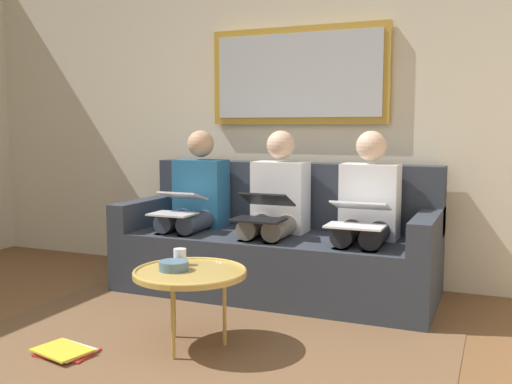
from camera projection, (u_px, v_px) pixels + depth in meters
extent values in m
cube|color=beige|center=(301.00, 109.00, 4.48)|extent=(6.00, 0.12, 2.60)
cube|color=brown|center=(192.00, 351.00, 3.02)|extent=(2.60, 1.80, 0.01)
cube|color=#2D333D|center=(275.00, 263.00, 4.09)|extent=(2.20, 0.90, 0.42)
cube|color=#2D333D|center=(292.00, 194.00, 4.37)|extent=(2.20, 0.20, 0.48)
cube|color=#2D333D|center=(428.00, 230.00, 3.66)|extent=(0.14, 0.90, 0.20)
cube|color=#2D333D|center=(150.00, 211.00, 4.46)|extent=(0.14, 0.90, 0.20)
cube|color=#B7892D|center=(298.00, 76.00, 4.37)|extent=(1.39, 0.04, 0.72)
cube|color=#B2B7BC|center=(297.00, 75.00, 4.34)|extent=(1.29, 0.01, 0.62)
cylinder|color=tan|center=(190.00, 273.00, 3.03)|extent=(0.60, 0.60, 0.03)
torus|color=tan|center=(190.00, 271.00, 3.03)|extent=(0.60, 0.60, 0.02)
cylinder|color=#B28E42|center=(173.00, 322.00, 2.89)|extent=(0.02, 0.02, 0.39)
cylinder|color=#B28E42|center=(225.00, 310.00, 3.08)|extent=(0.02, 0.02, 0.39)
cylinder|color=#B28E42|center=(174.00, 304.00, 3.20)|extent=(0.02, 0.02, 0.39)
cylinder|color=silver|center=(180.00, 257.00, 3.16)|extent=(0.07, 0.07, 0.09)
cylinder|color=slate|center=(174.00, 266.00, 3.04)|extent=(0.16, 0.16, 0.05)
cube|color=silver|center=(370.00, 201.00, 3.89)|extent=(0.38, 0.22, 0.50)
sphere|color=beige|center=(371.00, 146.00, 3.85)|extent=(0.20, 0.20, 0.20)
cylinder|color=#232328|center=(377.00, 234.00, 3.68)|extent=(0.14, 0.42, 0.14)
cylinder|color=#232328|center=(349.00, 232.00, 3.75)|extent=(0.14, 0.42, 0.14)
cylinder|color=#232328|center=(369.00, 285.00, 3.52)|extent=(0.11, 0.11, 0.42)
cylinder|color=#232328|center=(340.00, 282.00, 3.59)|extent=(0.11, 0.11, 0.42)
cube|color=white|center=(355.00, 226.00, 3.51)|extent=(0.35, 0.21, 0.01)
cube|color=white|center=(361.00, 206.00, 3.63)|extent=(0.35, 0.21, 0.07)
cube|color=#A5C6EA|center=(360.00, 205.00, 3.63)|extent=(0.32, 0.18, 0.06)
cube|color=silver|center=(281.00, 197.00, 4.14)|extent=(0.38, 0.22, 0.50)
sphere|color=beige|center=(281.00, 145.00, 4.09)|extent=(0.20, 0.20, 0.20)
cylinder|color=gray|center=(282.00, 227.00, 3.93)|extent=(0.14, 0.42, 0.14)
cylinder|color=gray|center=(258.00, 225.00, 4.00)|extent=(0.14, 0.42, 0.14)
cylinder|color=gray|center=(271.00, 275.00, 3.77)|extent=(0.11, 0.11, 0.42)
cylinder|color=gray|center=(245.00, 272.00, 3.84)|extent=(0.11, 0.11, 0.42)
cube|color=black|center=(258.00, 220.00, 3.76)|extent=(0.33, 0.24, 0.01)
cube|color=black|center=(267.00, 199.00, 3.90)|extent=(0.33, 0.22, 0.11)
cube|color=#A5C6EA|center=(267.00, 199.00, 3.90)|extent=(0.30, 0.19, 0.09)
cube|color=#235B84|center=(201.00, 193.00, 4.38)|extent=(0.38, 0.22, 0.50)
sphere|color=tan|center=(201.00, 144.00, 4.34)|extent=(0.20, 0.20, 0.20)
cylinder|color=#384256|center=(199.00, 221.00, 4.18)|extent=(0.14, 0.42, 0.14)
cylinder|color=#384256|center=(177.00, 220.00, 4.25)|extent=(0.14, 0.42, 0.14)
cylinder|color=#384256|center=(185.00, 266.00, 4.01)|extent=(0.11, 0.11, 0.42)
cylinder|color=#384256|center=(162.00, 263.00, 4.08)|extent=(0.11, 0.11, 0.42)
cube|color=silver|center=(173.00, 214.00, 4.01)|extent=(0.30, 0.22, 0.01)
cube|color=silver|center=(183.00, 196.00, 4.13)|extent=(0.30, 0.22, 0.07)
cube|color=#A5C6EA|center=(182.00, 195.00, 4.12)|extent=(0.27, 0.19, 0.06)
cube|color=red|center=(67.00, 352.00, 2.98)|extent=(0.29, 0.21, 0.01)
cube|color=white|center=(65.00, 350.00, 2.99)|extent=(0.31, 0.25, 0.01)
cube|color=yellow|center=(62.00, 350.00, 2.96)|extent=(0.32, 0.26, 0.01)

